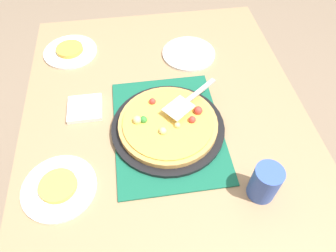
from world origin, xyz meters
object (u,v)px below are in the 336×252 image
(served_slice_left, at_px, (70,49))
(cup_far, at_px, (265,183))
(plate_far_right, at_px, (59,188))
(plate_side, at_px, (189,53))
(served_slice_right, at_px, (58,186))
(plate_near_left, at_px, (70,52))
(pizza_server, at_px, (188,100))
(napkin_stack, at_px, (85,108))
(pizza, at_px, (168,123))
(pizza_pan, at_px, (168,127))

(served_slice_left, height_order, cup_far, cup_far)
(plate_far_right, relative_size, cup_far, 1.83)
(plate_far_right, height_order, served_slice_left, served_slice_left)
(plate_side, xyz_separation_m, served_slice_right, (-0.55, 0.49, 0.01))
(plate_near_left, xyz_separation_m, pizza_server, (-0.40, -0.43, 0.07))
(napkin_stack, bearing_deg, pizza, -115.04)
(pizza, relative_size, pizza_server, 1.59)
(plate_far_right, relative_size, plate_side, 1.00)
(pizza_pan, height_order, pizza, pizza)
(pizza_pan, height_order, plate_far_right, pizza_pan)
(plate_near_left, distance_m, pizza_server, 0.59)
(pizza_server, bearing_deg, napkin_stack, 78.69)
(served_slice_left, relative_size, served_slice_right, 1.00)
(pizza_pan, xyz_separation_m, cup_far, (-0.27, -0.23, 0.05))
(cup_far, bearing_deg, plate_near_left, 38.49)
(served_slice_right, xyz_separation_m, pizza_server, (0.23, -0.43, 0.05))
(pizza_pan, distance_m, napkin_stack, 0.31)
(plate_near_left, bearing_deg, pizza_pan, -143.13)
(pizza_pan, distance_m, plate_near_left, 0.58)
(plate_far_right, bearing_deg, napkin_stack, -12.78)
(pizza, distance_m, napkin_stack, 0.31)
(plate_near_left, xyz_separation_m, plate_side, (-0.08, -0.49, 0.00))
(pizza, height_order, served_slice_left, pizza)
(pizza_pan, distance_m, pizza_server, 0.11)
(cup_far, bearing_deg, plate_far_right, 80.56)
(pizza_server, height_order, napkin_stack, pizza_server)
(served_slice_left, bearing_deg, served_slice_right, 179.95)
(served_slice_left, bearing_deg, plate_far_right, 179.95)
(served_slice_right, bearing_deg, served_slice_left, -0.05)
(plate_side, height_order, served_slice_right, served_slice_right)
(pizza, height_order, napkin_stack, pizza)
(plate_far_right, xyz_separation_m, served_slice_left, (0.63, -0.00, 0.01))
(plate_near_left, height_order, plate_far_right, same)
(plate_near_left, xyz_separation_m, plate_far_right, (-0.63, 0.00, 0.00))
(pizza, xyz_separation_m, plate_near_left, (0.46, 0.35, -0.03))
(served_slice_left, distance_m, napkin_stack, 0.34)
(pizza, height_order, pizza_server, pizza_server)
(plate_near_left, bearing_deg, napkin_stack, -168.48)
(served_slice_left, bearing_deg, pizza_server, -133.54)
(pizza_pan, distance_m, served_slice_right, 0.39)
(served_slice_left, relative_size, pizza_server, 0.53)
(served_slice_left, bearing_deg, plate_side, -99.71)
(pizza_pan, height_order, cup_far, cup_far)
(plate_far_right, relative_size, served_slice_left, 2.00)
(pizza, relative_size, cup_far, 2.75)
(pizza_pan, height_order, plate_side, pizza_pan)
(plate_side, bearing_deg, cup_far, -172.05)
(served_slice_left, bearing_deg, pizza, -143.10)
(pizza_pan, height_order, pizza_server, pizza_server)
(plate_side, distance_m, served_slice_left, 0.50)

